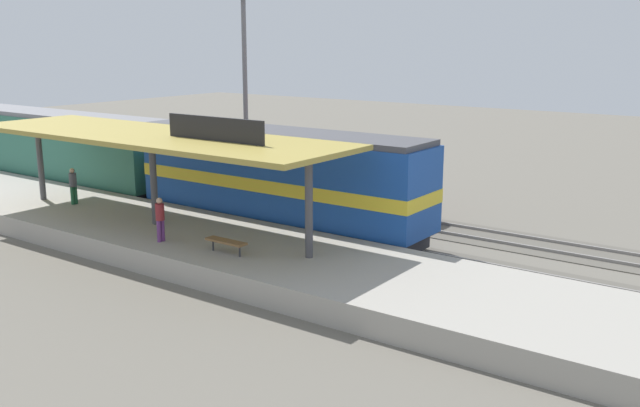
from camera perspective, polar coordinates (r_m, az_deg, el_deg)
name	(u,v)px	position (r m, az deg, el deg)	size (l,w,h in m)	color
ground_plane	(259,214)	(35.07, -4.96, -0.84)	(120.00, 120.00, 0.00)	#666056
track_near	(231,221)	(33.62, -7.18, -1.45)	(3.20, 110.00, 0.16)	#565249
track_far	(291,204)	(37.02, -2.34, -0.01)	(3.20, 110.00, 0.16)	#565249
platform	(156,234)	(30.43, -13.08, -2.42)	(6.00, 44.00, 0.90)	#9E998E
station_canopy	(153,138)	(29.56, -13.37, 5.20)	(5.20, 18.00, 4.70)	#47474C
platform_bench	(226,242)	(25.54, -7.61, -3.09)	(0.44, 1.70, 0.50)	#333338
locomotive	(279,179)	(31.20, -3.30, 1.98)	(2.93, 14.43, 4.44)	#28282D
passenger_carriage_single	(41,146)	(44.64, -21.63, 4.32)	(2.90, 20.00, 4.24)	#28282D
freight_car	(299,168)	(36.31, -1.70, 2.86)	(2.80, 12.00, 3.54)	#28282D
light_mast	(244,40)	(42.29, -6.16, 12.99)	(1.10, 1.10, 11.70)	slate
person_waiting	(73,184)	(34.81, -19.34, 1.48)	(0.34, 0.34, 1.71)	#23603D
person_walking	(160,217)	(27.41, -12.81, -1.08)	(0.34, 0.34, 1.71)	#663375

